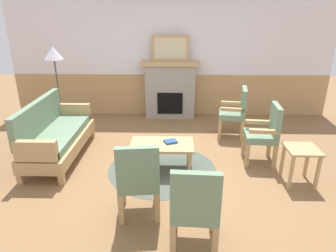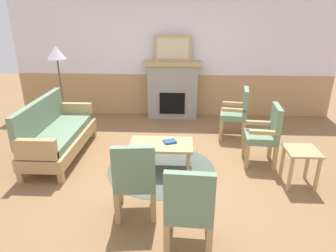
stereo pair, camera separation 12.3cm
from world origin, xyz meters
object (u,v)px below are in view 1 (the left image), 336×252
Objects in this scene: armchair_front_center at (138,177)px; floor_lamp_by_couch at (54,58)px; armchair_near_fireplace at (266,131)px; book_on_table at (171,141)px; fireplace at (170,89)px; couch at (56,135)px; side_table at (301,156)px; coffee_table at (162,147)px; framed_picture at (170,48)px; armchair_by_window_left at (236,110)px; armchair_front_left at (195,205)px.

armchair_front_center is 3.57m from floor_lamp_by_couch.
armchair_near_fireplace is at bearing 37.39° from armchair_front_center.
fireplace is at bearing 91.17° from book_on_table.
couch is at bearing -131.70° from fireplace.
floor_lamp_by_couch is (-4.14, 2.05, 1.02)m from side_table.
couch is at bearing 135.70° from armchair_front_center.
framed_picture is at bearing 88.09° from coffee_table.
fireplace reaches higher than armchair_by_window_left.
side_table is (2.20, 0.80, -0.10)m from armchair_front_center.
side_table is (1.89, -2.79, -1.13)m from framed_picture.
armchair_front_left is 4.33m from floor_lamp_by_couch.
floor_lamp_by_couch is at bearing 141.87° from coffee_table.
fireplace is at bearing -90.00° from framed_picture.
side_table is at bearing -55.89° from fireplace.
floor_lamp_by_couch reaches higher than side_table.
fireplace is 1.33× the size of armchair_front_left.
coffee_table is at bearing -38.13° from floor_lamp_by_couch.
armchair_front_left and armchair_front_center have the same top height.
coffee_table is 2.96m from floor_lamp_by_couch.
couch is 3.28m from armchair_by_window_left.
side_table is at bearing 39.80° from armchair_front_left.
armchair_by_window_left is (1.28, -1.13, -0.11)m from fireplace.
armchair_front_center is (-1.86, -1.42, 0.00)m from armchair_near_fireplace.
couch is 1.88× the size of coffee_table.
couch is 1.84× the size of armchair_by_window_left.
book_on_table is 0.11× the size of floor_lamp_by_couch.
armchair_by_window_left is (1.36, 1.32, 0.15)m from coffee_table.
framed_picture is 0.82× the size of armchair_by_window_left.
armchair_by_window_left is 3.67m from floor_lamp_by_couch.
side_table is at bearing 19.93° from armchair_front_center.
book_on_table is (0.05, -2.40, -0.20)m from fireplace.
armchair_front_left is at bearing -80.95° from book_on_table.
armchair_by_window_left is at bearing -6.19° from floor_lamp_by_couch.
armchair_near_fireplace is at bearing -20.53° from floor_lamp_by_couch.
armchair_near_fireplace and armchair_by_window_left have the same top height.
floor_lamp_by_couch is (-0.40, 1.34, 1.05)m from couch.
book_on_table is 0.19× the size of armchair_by_window_left.
floor_lamp_by_couch reaches higher than armchair_front_left.
book_on_table is 1.24m from armchair_front_center.
armchair_front_center is 2.34m from side_table.
couch is 9.65× the size of book_on_table.
framed_picture is at bearing 91.17° from book_on_table.
couch is at bearing -131.70° from framed_picture.
armchair_near_fireplace reaches higher than book_on_table.
floor_lamp_by_couch is at bearing 144.18° from book_on_table.
armchair_by_window_left is (-0.27, 1.04, 0.00)m from armchair_near_fireplace.
couch is 1.84× the size of armchair_front_left.
armchair_front_left is 2.05m from side_table.
armchair_by_window_left is 1.78m from side_table.
book_on_table is at bearing -88.83° from fireplace.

